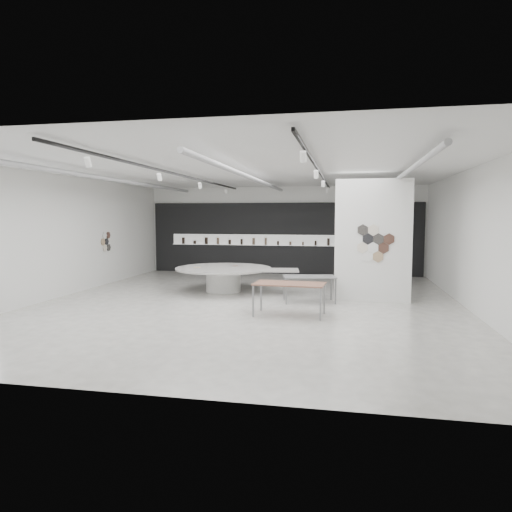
% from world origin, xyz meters
% --- Properties ---
extents(room, '(12.02, 14.02, 3.82)m').
position_xyz_m(room, '(-0.09, -0.00, 2.07)').
color(room, beige).
rests_on(room, ground).
extents(back_wall_display, '(11.80, 0.27, 3.10)m').
position_xyz_m(back_wall_display, '(-0.08, 6.93, 1.54)').
color(back_wall_display, black).
rests_on(back_wall_display, ground).
extents(partition_column, '(2.20, 0.38, 3.60)m').
position_xyz_m(partition_column, '(3.50, 1.00, 1.80)').
color(partition_column, white).
rests_on(partition_column, ground).
extents(display_island, '(4.40, 3.63, 0.82)m').
position_xyz_m(display_island, '(-1.21, 1.80, 0.53)').
color(display_island, white).
rests_on(display_island, ground).
extents(sample_table_wood, '(1.83, 1.00, 0.83)m').
position_xyz_m(sample_table_wood, '(1.34, -1.45, 0.77)').
color(sample_table_wood, brown).
rests_on(sample_table_wood, ground).
extents(sample_table_stone, '(1.63, 1.06, 0.77)m').
position_xyz_m(sample_table_stone, '(1.70, 0.45, 0.70)').
color(sample_table_stone, slate).
rests_on(sample_table_stone, ground).
extents(kitchen_counter, '(1.52, 0.70, 1.16)m').
position_xyz_m(kitchen_counter, '(3.62, 6.53, 0.42)').
color(kitchen_counter, white).
rests_on(kitchen_counter, ground).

